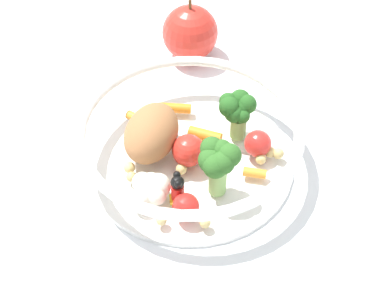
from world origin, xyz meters
TOP-DOWN VIEW (x-y plane):
  - ground_plane at (0.00, 0.00)m, footprint 2.40×2.40m
  - food_container at (0.00, -0.00)m, footprint 0.22×0.22m
  - loose_apple at (-0.15, 0.09)m, footprint 0.07×0.07m

SIDE VIEW (x-z plane):
  - ground_plane at x=0.00m, z-range 0.00..0.00m
  - food_container at x=0.00m, z-range 0.00..0.07m
  - loose_apple at x=-0.15m, z-range -0.01..0.07m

